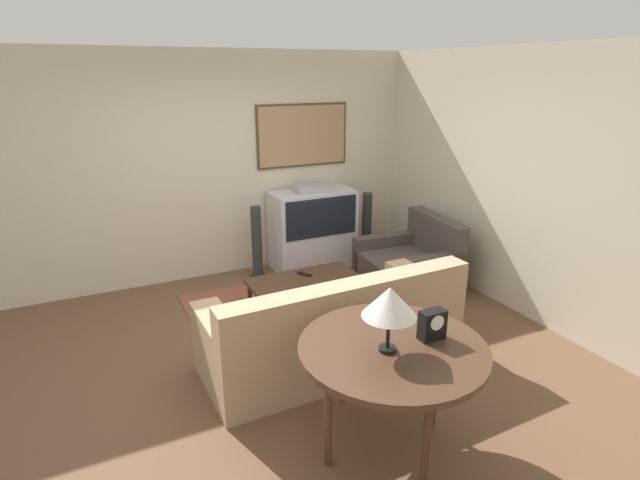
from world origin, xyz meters
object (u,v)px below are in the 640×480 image
object	(u,v)px
armchair	(410,266)
speaker_tower_right	(367,228)
tv	(313,229)
couch	(334,331)
coffee_table	(303,281)
table_lamp	(390,303)
speaker_tower_left	(257,245)
console_table	(393,355)
mantel_clock	(432,325)

from	to	relation	value
armchair	speaker_tower_right	distance (m)	1.10
tv	speaker_tower_right	xyz separation A→B (m)	(0.78, -0.05, -0.09)
couch	coffee_table	world-z (taller)	couch
table_lamp	speaker_tower_left	size ratio (longest dim) A/B	0.47
armchair	console_table	xyz separation A→B (m)	(-1.70, -2.14, 0.46)
tv	console_table	size ratio (longest dim) A/B	0.91
armchair	tv	bearing A→B (deg)	-142.88
table_lamp	speaker_tower_right	world-z (taller)	table_lamp
mantel_clock	speaker_tower_left	distance (m)	3.29
couch	mantel_clock	world-z (taller)	mantel_clock
couch	speaker_tower_right	world-z (taller)	speaker_tower_right
couch	table_lamp	size ratio (longest dim) A/B	5.22
coffee_table	speaker_tower_right	distance (m)	1.78
armchair	mantel_clock	size ratio (longest dim) A/B	5.38
speaker_tower_right	table_lamp	bearing A→B (deg)	-119.24
armchair	mantel_clock	xyz separation A→B (m)	(-1.42, -2.17, 0.63)
console_table	mantel_clock	xyz separation A→B (m)	(0.27, -0.03, 0.17)
couch	mantel_clock	xyz separation A→B (m)	(0.12, -1.14, 0.59)
coffee_table	table_lamp	xyz separation A→B (m)	(-0.40, -2.19, 0.79)
table_lamp	speaker_tower_left	distance (m)	3.34
tv	speaker_tower_left	bearing A→B (deg)	-176.14
console_table	speaker_tower_left	world-z (taller)	speaker_tower_left
tv	speaker_tower_right	distance (m)	0.79
speaker_tower_right	console_table	bearing A→B (deg)	-118.58
speaker_tower_left	speaker_tower_right	xyz separation A→B (m)	(1.56, 0.00, 0.00)
tv	table_lamp	size ratio (longest dim) A/B	2.58
tv	armchair	bearing A→B (deg)	-57.71
console_table	table_lamp	distance (m)	0.40
tv	speaker_tower_right	bearing A→B (deg)	-3.86
mantel_clock	speaker_tower_right	world-z (taller)	mantel_clock
coffee_table	mantel_clock	distance (m)	2.26
tv	couch	size ratio (longest dim) A/B	0.49
couch	speaker_tower_right	bearing A→B (deg)	-128.77
speaker_tower_right	speaker_tower_left	bearing A→B (deg)	180.00
console_table	speaker_tower_left	distance (m)	3.25
tv	couch	distance (m)	2.33
tv	coffee_table	xyz separation A→B (m)	(-0.64, -1.12, -0.18)
console_table	speaker_tower_right	size ratio (longest dim) A/B	1.32
tv	speaker_tower_right	size ratio (longest dim) A/B	1.20
tv	console_table	world-z (taller)	tv
couch	speaker_tower_right	distance (m)	2.66
console_table	tv	bearing A→B (deg)	73.41
console_table	table_lamp	size ratio (longest dim) A/B	2.82
couch	coffee_table	distance (m)	1.07
armchair	coffee_table	distance (m)	1.36
tv	mantel_clock	size ratio (longest dim) A/B	5.57
tv	speaker_tower_right	world-z (taller)	tv
coffee_table	console_table	distance (m)	2.22
tv	speaker_tower_left	xyz separation A→B (m)	(-0.78, -0.05, -0.09)
table_lamp	speaker_tower_left	xyz separation A→B (m)	(0.26, 3.26, -0.70)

